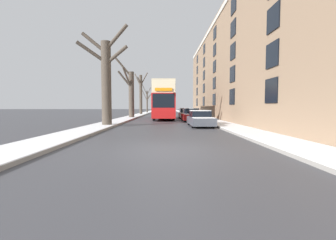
{
  "coord_description": "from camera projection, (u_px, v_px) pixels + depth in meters",
  "views": [
    {
      "loc": [
        0.05,
        -7.95,
        1.54
      ],
      "look_at": [
        0.32,
        15.17,
        0.2
      ],
      "focal_mm": 24.0,
      "sensor_mm": 36.0,
      "label": 1
    }
  ],
  "objects": [
    {
      "name": "ground_plane",
      "position": [
        164.0,
        150.0,
        8.03
      ],
      "size": [
        320.0,
        320.0,
        0.0
      ],
      "primitive_type": "plane",
      "color": "#424247"
    },
    {
      "name": "sidewalk_left",
      "position": [
        147.0,
        112.0,
        60.87
      ],
      "size": [
        2.05,
        130.0,
        0.16
      ],
      "color": "gray",
      "rests_on": "ground"
    },
    {
      "name": "sidewalk_right",
      "position": [
        183.0,
        112.0,
        60.99
      ],
      "size": [
        2.05,
        130.0,
        0.16
      ],
      "color": "gray",
      "rests_on": "ground"
    },
    {
      "name": "terrace_facade_right",
      "position": [
        252.0,
        69.0,
        26.77
      ],
      "size": [
        9.1,
        41.39,
        12.2
      ],
      "color": "#8C7056",
      "rests_on": "ground"
    },
    {
      "name": "bare_tree_left_0",
      "position": [
        106.0,
        78.0,
        17.47
      ],
      "size": [
        3.89,
        2.69,
        7.8
      ],
      "color": "#4C4238",
      "rests_on": "ground"
    },
    {
      "name": "bare_tree_left_1",
      "position": [
        130.0,
        92.0,
        30.57
      ],
      "size": [
        2.47,
        2.07,
        8.15
      ],
      "color": "#4C4238",
      "rests_on": "ground"
    },
    {
      "name": "bare_tree_left_2",
      "position": [
        141.0,
        93.0,
        44.2
      ],
      "size": [
        2.82,
        2.48,
        8.34
      ],
      "color": "#4C4238",
      "rests_on": "ground"
    },
    {
      "name": "bare_tree_left_3",
      "position": [
        147.0,
        100.0,
        57.59
      ],
      "size": [
        2.66,
        3.5,
        7.69
      ],
      "color": "#4C4238",
      "rests_on": "ground"
    },
    {
      "name": "double_decker_bus",
      "position": [
        164.0,
        99.0,
        28.4
      ],
      "size": [
        2.55,
        10.81,
        4.49
      ],
      "color": "red",
      "rests_on": "ground"
    },
    {
      "name": "parked_car_0",
      "position": [
        200.0,
        119.0,
        17.89
      ],
      "size": [
        1.69,
        4.56,
        1.29
      ],
      "color": "#474C56",
      "rests_on": "ground"
    },
    {
      "name": "parked_car_1",
      "position": [
        191.0,
        115.0,
        24.42
      ],
      "size": [
        1.83,
        4.22,
        1.43
      ],
      "color": "maroon",
      "rests_on": "ground"
    },
    {
      "name": "parked_car_2",
      "position": [
        186.0,
        114.0,
        30.64
      ],
      "size": [
        1.76,
        4.33,
        1.4
      ],
      "color": "silver",
      "rests_on": "ground"
    },
    {
      "name": "pedestrian_left_sidewalk",
      "position": [
        107.0,
        115.0,
        18.52
      ],
      "size": [
        0.35,
        0.35,
        1.61
      ],
      "rotation": [
        0.0,
        0.0,
        1.23
      ],
      "color": "#4C4742",
      "rests_on": "ground"
    }
  ]
}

